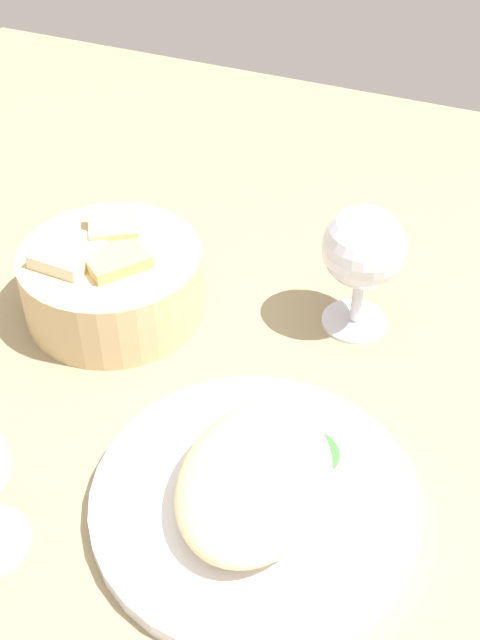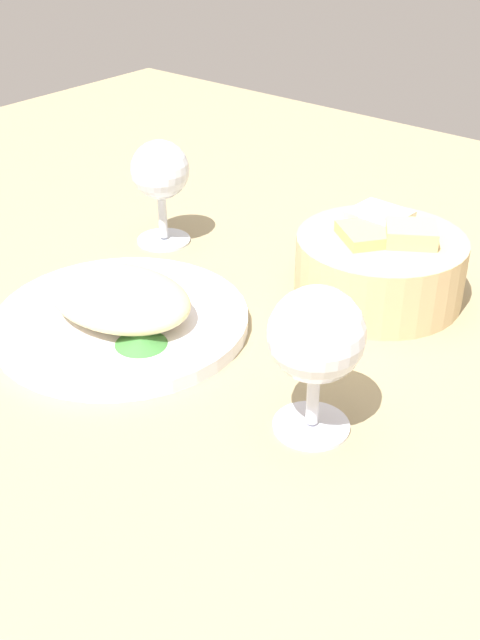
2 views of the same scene
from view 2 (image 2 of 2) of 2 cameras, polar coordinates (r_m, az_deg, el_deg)
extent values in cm
cube|color=#9A8B66|center=(78.01, -6.87, -0.29)|extent=(140.00, 140.00, 2.00)
cylinder|color=white|center=(75.80, -8.73, 0.04)|extent=(23.90, 23.90, 1.40)
ellipsoid|color=beige|center=(74.52, -8.88, 1.73)|extent=(15.37, 11.56, 3.73)
cone|color=#3B7C37|center=(70.23, -7.14, -1.33)|extent=(4.71, 4.71, 1.15)
cylinder|color=tan|center=(79.71, 9.99, 3.70)|extent=(16.67, 16.67, 6.56)
cube|color=tan|center=(78.29, 12.07, 5.06)|extent=(6.34, 6.20, 4.77)
cube|color=beige|center=(82.06, 9.86, 5.96)|extent=(5.70, 5.18, 5.49)
cube|color=tan|center=(78.39, 8.97, 4.77)|extent=(7.00, 6.89, 5.23)
cylinder|color=silver|center=(62.87, 5.15, -7.46)|extent=(6.08, 6.08, 0.60)
cylinder|color=silver|center=(61.37, 5.26, -5.66)|extent=(1.00, 1.00, 4.33)
sphere|color=silver|center=(58.07, 5.53, -1.05)|extent=(7.34, 7.34, 7.34)
cylinder|color=silver|center=(92.00, -5.50, 5.84)|extent=(6.07, 6.07, 0.60)
cylinder|color=silver|center=(90.89, -5.58, 7.37)|extent=(1.00, 1.00, 4.77)
sphere|color=silver|center=(88.78, -5.77, 10.70)|extent=(6.51, 6.51, 6.51)
camera|label=1|loc=(0.87, -36.20, 31.98)|focal=43.92mm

